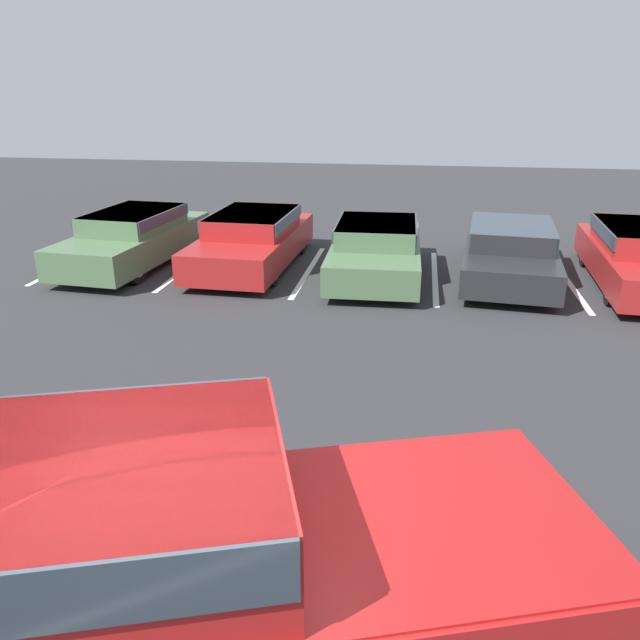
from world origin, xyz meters
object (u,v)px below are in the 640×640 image
(parked_sedan_c, at_px, (376,247))
(parked_sedan_e, at_px, (640,255))
(parked_sedan_b, at_px, (253,238))
(parked_sedan_d, at_px, (510,249))
(pickup_truck, at_px, (174,574))
(parked_sedan_a, at_px, (134,236))

(parked_sedan_c, bearing_deg, parked_sedan_e, 89.86)
(parked_sedan_b, height_order, parked_sedan_d, parked_sedan_b)
(parked_sedan_d, bearing_deg, parked_sedan_c, -77.94)
(pickup_truck, bearing_deg, parked_sedan_d, 53.07)
(pickup_truck, bearing_deg, parked_sedan_a, 97.38)
(pickup_truck, distance_m, parked_sedan_d, 10.94)
(parked_sedan_a, bearing_deg, pickup_truck, 30.83)
(parked_sedan_a, distance_m, parked_sedan_e, 10.92)
(parked_sedan_c, bearing_deg, parked_sedan_d, 94.81)
(parked_sedan_c, height_order, parked_sedan_e, parked_sedan_e)
(parked_sedan_e, bearing_deg, parked_sedan_c, -85.43)
(parked_sedan_e, bearing_deg, parked_sedan_b, -88.35)
(parked_sedan_b, relative_size, parked_sedan_c, 1.08)
(pickup_truck, distance_m, parked_sedan_a, 11.28)
(parked_sedan_a, distance_m, parked_sedan_b, 2.74)
(parked_sedan_c, xyz_separation_m, parked_sedan_d, (2.83, 0.31, -0.00))
(parked_sedan_c, distance_m, parked_sedan_d, 2.85)
(pickup_truck, height_order, parked_sedan_d, pickup_truck)
(parked_sedan_b, distance_m, parked_sedan_e, 8.21)
(pickup_truck, xyz_separation_m, parked_sedan_a, (-4.96, 10.13, -0.26))
(pickup_truck, xyz_separation_m, parked_sedan_c, (0.59, 10.08, -0.29))
(parked_sedan_c, xyz_separation_m, parked_sedan_e, (5.37, 0.12, 0.03))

